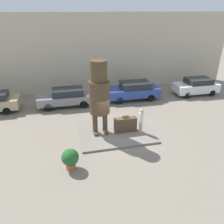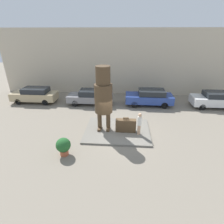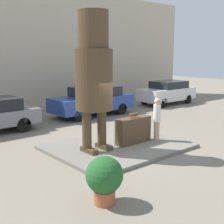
# 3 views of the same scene
# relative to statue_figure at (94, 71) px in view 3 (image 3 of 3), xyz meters

# --- Properties ---
(ground_plane) EXTENTS (60.00, 60.00, 0.00)m
(ground_plane) POSITION_rel_statue_figure_xyz_m (1.00, -0.07, -2.86)
(ground_plane) COLOR gray
(pedestal) EXTENTS (4.77, 3.79, 0.12)m
(pedestal) POSITION_rel_statue_figure_xyz_m (1.00, -0.07, -2.80)
(pedestal) COLOR slate
(pedestal) RESTS_ON ground_plane
(building_backdrop) EXTENTS (28.00, 0.60, 7.22)m
(building_backdrop) POSITION_rel_statue_figure_xyz_m (1.00, 8.98, 0.75)
(building_backdrop) COLOR beige
(building_backdrop) RESTS_ON ground_plane
(statue_figure) EXTENTS (1.27, 1.27, 4.69)m
(statue_figure) POSITION_rel_statue_figure_xyz_m (0.00, 0.00, 0.00)
(statue_figure) COLOR #4C3823
(statue_figure) RESTS_ON pedestal
(giant_suitcase) EXTENTS (1.47, 0.43, 1.14)m
(giant_suitcase) POSITION_rel_statue_figure_xyz_m (1.62, -0.25, -2.25)
(giant_suitcase) COLOR #4C3823
(giant_suitcase) RESTS_ON pedestal
(tourist) EXTENTS (0.28, 0.28, 1.65)m
(tourist) POSITION_rel_statue_figure_xyz_m (2.56, -0.57, -1.84)
(tourist) COLOR tan
(tourist) RESTS_ON pedestal
(parked_car_blue) EXTENTS (4.66, 1.89, 1.60)m
(parked_car_blue) POSITION_rel_statue_figure_xyz_m (3.96, 5.37, -2.01)
(parked_car_blue) COLOR #284293
(parked_car_blue) RESTS_ON ground_plane
(parked_car_white) EXTENTS (4.11, 1.84, 1.56)m
(parked_car_white) POSITION_rel_statue_figure_xyz_m (10.19, 5.26, -2.04)
(parked_car_white) COLOR silver
(parked_car_white) RESTS_ON ground_plane
(planter_pot) EXTENTS (0.87, 0.87, 1.14)m
(planter_pot) POSITION_rel_statue_figure_xyz_m (-2.07, -3.09, -2.22)
(planter_pot) COLOR #AD5638
(planter_pot) RESTS_ON ground_plane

